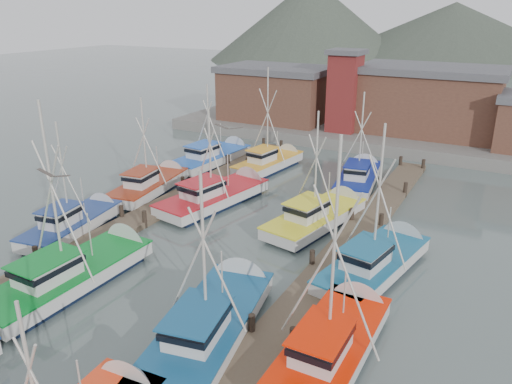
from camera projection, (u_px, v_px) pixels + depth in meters
The scene contains 21 objects.
ground at pixel (171, 284), 26.61m from camera, with size 260.00×260.00×0.00m, color #4D5D5B.
dock_left at pixel (124, 227), 32.99m from camera, with size 2.30×46.00×1.50m.
dock_right at pixel (322, 278), 26.76m from camera, with size 2.30×46.00×1.50m.
quay at pixel (370, 130), 56.91m from camera, with size 44.00×16.00×1.20m, color slate.
shed_left at pixel (276, 93), 58.85m from camera, with size 12.72×8.48×6.20m.
shed_center at pixel (429, 99), 52.81m from camera, with size 14.84×9.54×6.90m.
lookout_tower at pixel (345, 90), 52.77m from camera, with size 3.60×3.60×8.50m.
distant_hills at pixel (414, 62), 133.37m from camera, with size 175.00×140.00×42.00m.
boat_4 at pixel (77, 271), 26.50m from camera, with size 4.37×10.23×10.88m.
boat_5 at pixel (214, 321), 22.35m from camera, with size 4.88×10.49×8.94m.
boat_6 at pixel (77, 222), 32.58m from camera, with size 3.70×8.47×8.10m.
boat_7 at pixel (334, 342), 20.92m from camera, with size 4.23×9.13×10.56m.
boat_8 at pixel (219, 195), 37.28m from camera, with size 4.73×10.29×8.17m.
boat_9 at pixel (320, 216), 33.56m from camera, with size 4.53×9.58×8.69m.
boat_10 at pixel (152, 184), 39.55m from camera, with size 3.79×8.96×8.34m.
boat_11 at pixel (378, 261), 27.61m from camera, with size 4.47×9.64×9.37m.
boat_12 at pixel (271, 162), 45.13m from camera, with size 3.82×8.63×9.79m.
boat_13 at pixel (359, 177), 41.26m from camera, with size 3.98×9.12×8.50m.
boat_14 at pixel (214, 157), 46.77m from camera, with size 3.72×9.77×8.33m.
gull_near at pixel (54, 175), 17.13m from camera, with size 1.54×0.61×0.24m.
gull_far at pixel (229, 128), 23.82m from camera, with size 1.54×0.61×0.24m.
Camera 1 is at (15.00, -18.29, 13.91)m, focal length 35.00 mm.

